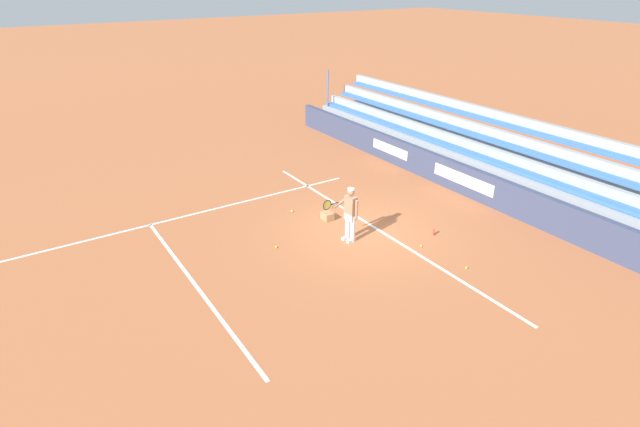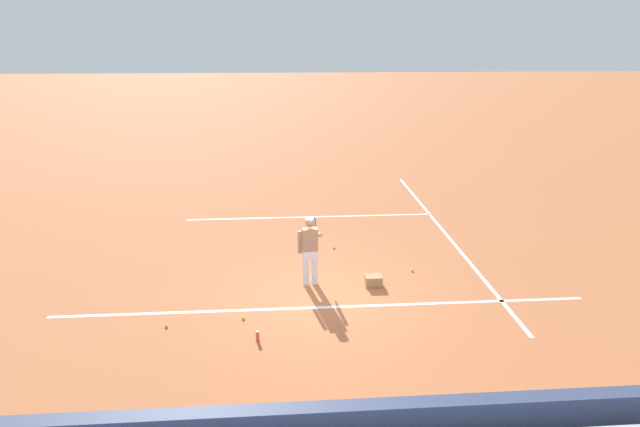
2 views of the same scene
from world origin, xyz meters
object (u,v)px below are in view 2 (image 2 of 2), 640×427
at_px(tennis_ball_far_left, 334,247).
at_px(tennis_ball_midcourt, 412,270).
at_px(tennis_ball_by_box, 243,318).
at_px(ball_box_cardboard, 373,281).
at_px(water_bottle, 258,336).
at_px(tennis_ball_stray_back, 166,326).
at_px(tennis_player, 310,250).

bearing_deg(tennis_ball_far_left, tennis_ball_midcourt, -41.05).
xyz_separation_m(tennis_ball_by_box, tennis_ball_midcourt, (4.18, 2.03, 0.00)).
bearing_deg(ball_box_cardboard, water_bottle, -141.21).
xyz_separation_m(tennis_ball_stray_back, tennis_ball_far_left, (3.89, 3.86, 0.00)).
distance_m(tennis_ball_stray_back, tennis_ball_far_left, 5.48).
xyz_separation_m(ball_box_cardboard, tennis_ball_far_left, (-0.74, 2.33, -0.10)).
bearing_deg(tennis_ball_stray_back, tennis_ball_midcourt, 21.14).
relative_size(tennis_ball_far_left, water_bottle, 0.30).
bearing_deg(tennis_ball_midcourt, tennis_ball_stray_back, -158.86).
height_order(tennis_ball_stray_back, tennis_ball_far_left, same).
height_order(ball_box_cardboard, tennis_ball_midcourt, ball_box_cardboard).
height_order(tennis_player, tennis_ball_midcourt, tennis_player).
distance_m(tennis_player, tennis_ball_by_box, 2.34).
bearing_deg(tennis_player, tennis_ball_midcourt, 10.06).
height_order(tennis_ball_stray_back, tennis_ball_midcourt, same).
distance_m(tennis_ball_by_box, tennis_ball_midcourt, 4.65).
bearing_deg(tennis_ball_by_box, tennis_ball_stray_back, -172.95).
height_order(tennis_player, tennis_ball_far_left, tennis_player).
bearing_deg(tennis_ball_midcourt, ball_box_cardboard, -148.62).
xyz_separation_m(tennis_ball_far_left, water_bottle, (-1.96, -4.50, 0.08)).
bearing_deg(tennis_ball_stray_back, water_bottle, -18.15).
bearing_deg(water_bottle, tennis_ball_far_left, 66.43).
distance_m(tennis_ball_by_box, tennis_ball_stray_back, 1.60).
xyz_separation_m(tennis_player, tennis_ball_stray_back, (-3.10, -1.76, -0.86)).
distance_m(tennis_ball_midcourt, water_bottle, 4.79).
bearing_deg(tennis_player, water_bottle, -116.11).
relative_size(tennis_ball_midcourt, water_bottle, 0.30).
bearing_deg(tennis_ball_stray_back, tennis_player, 29.53).
bearing_deg(tennis_player, tennis_ball_far_left, 69.44).
relative_size(ball_box_cardboard, tennis_ball_stray_back, 6.06).
bearing_deg(tennis_ball_by_box, tennis_ball_midcourt, 25.93).
height_order(tennis_ball_by_box, tennis_ball_midcourt, same).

